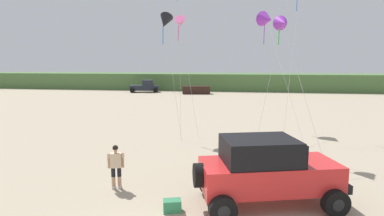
# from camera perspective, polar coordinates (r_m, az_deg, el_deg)

# --- Properties ---
(dune_ridge) EXTENTS (90.00, 9.42, 2.86)m
(dune_ridge) POSITION_cam_1_polar(r_m,az_deg,el_deg) (56.37, 5.41, 4.95)
(dune_ridge) COLOR #4C703D
(dune_ridge) RESTS_ON ground_plane
(jeep) EXTENTS (5.02, 3.46, 2.26)m
(jeep) POSITION_cam_1_polar(r_m,az_deg,el_deg) (10.50, 13.70, -11.06)
(jeep) COLOR red
(jeep) RESTS_ON ground_plane
(person_watching) EXTENTS (0.60, 0.39, 1.67)m
(person_watching) POSITION_cam_1_polar(r_m,az_deg,el_deg) (11.90, -13.94, -10.08)
(person_watching) COLOR tan
(person_watching) RESTS_ON ground_plane
(cooler_box) EXTENTS (0.64, 0.50, 0.38)m
(cooler_box) POSITION_cam_1_polar(r_m,az_deg,el_deg) (10.17, -3.69, -17.64)
(cooler_box) COLOR #2D7F51
(cooler_box) RESTS_ON ground_plane
(distant_pickup) EXTENTS (4.92, 3.37, 1.98)m
(distant_pickup) POSITION_cam_1_polar(r_m,az_deg,el_deg) (50.90, -8.70, 3.98)
(distant_pickup) COLOR #1E232D
(distant_pickup) RESTS_ON ground_plane
(distant_sedan) EXTENTS (4.39, 2.26, 1.20)m
(distant_sedan) POSITION_cam_1_polar(r_m,az_deg,el_deg) (47.49, 0.80, 3.37)
(distant_sedan) COLOR black
(distant_sedan) RESTS_ON ground_plane
(kite_white_parafoil) EXTENTS (2.02, 2.68, 7.90)m
(kite_white_parafoil) POSITION_cam_1_polar(r_m,az_deg,el_deg) (20.22, -5.01, 15.66)
(kite_white_parafoil) COLOR black
(kite_white_parafoil) RESTS_ON ground_plane
(kite_green_box) EXTENTS (2.27, 3.74, 8.07)m
(kite_green_box) POSITION_cam_1_polar(r_m,az_deg,el_deg) (22.44, -2.17, 15.59)
(kite_green_box) COLOR #E04C93
(kite_green_box) RESTS_ON ground_plane
(kite_purple_stunt) EXTENTS (2.01, 4.67, 7.02)m
(kite_purple_stunt) POSITION_cam_1_polar(r_m,az_deg,el_deg) (16.60, 16.45, 14.85)
(kite_purple_stunt) COLOR purple
(kite_purple_stunt) RESTS_ON ground_plane
(kite_black_sled) EXTENTS (2.76, 6.74, 8.52)m
(kite_black_sled) POSITION_cam_1_polar(r_m,az_deg,el_deg) (23.49, 13.71, 15.71)
(kite_black_sled) COLOR purple
(kite_black_sled) RESTS_ON ground_plane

